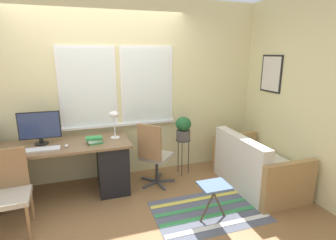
# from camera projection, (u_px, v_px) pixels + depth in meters

# --- Properties ---
(ground_plane) EXTENTS (14.00, 14.00, 0.00)m
(ground_plane) POSITION_uv_depth(u_px,v_px,m) (114.00, 200.00, 3.48)
(ground_plane) COLOR olive
(wall_back_with_window) EXTENTS (9.00, 0.12, 2.70)m
(wall_back_with_window) POSITION_uv_depth(u_px,v_px,m) (103.00, 91.00, 3.90)
(wall_back_with_window) COLOR beige
(wall_back_with_window) RESTS_ON ground_plane
(wall_right_with_picture) EXTENTS (0.08, 9.00, 2.70)m
(wall_right_with_picture) POSITION_uv_depth(u_px,v_px,m) (280.00, 91.00, 3.92)
(wall_right_with_picture) COLOR beige
(wall_right_with_picture) RESTS_ON ground_plane
(desk) EXTENTS (2.07, 0.73, 0.73)m
(desk) POSITION_uv_depth(u_px,v_px,m) (52.00, 169.00, 3.49)
(desk) COLOR brown
(desk) RESTS_ON ground_plane
(monitor) EXTENTS (0.51, 0.18, 0.44)m
(monitor) POSITION_uv_depth(u_px,v_px,m) (40.00, 127.00, 3.41)
(monitor) COLOR black
(monitor) RESTS_ON desk
(keyboard) EXTENTS (0.41, 0.15, 0.02)m
(keyboard) POSITION_uv_depth(u_px,v_px,m) (42.00, 149.00, 3.25)
(keyboard) COLOR silver
(keyboard) RESTS_ON desk
(mouse) EXTENTS (0.04, 0.07, 0.04)m
(mouse) POSITION_uv_depth(u_px,v_px,m) (66.00, 146.00, 3.34)
(mouse) COLOR silver
(mouse) RESTS_ON desk
(desk_lamp) EXTENTS (0.14, 0.14, 0.39)m
(desk_lamp) POSITION_uv_depth(u_px,v_px,m) (114.00, 117.00, 3.64)
(desk_lamp) COLOR white
(desk_lamp) RESTS_ON desk
(book_stack) EXTENTS (0.22, 0.17, 0.09)m
(book_stack) POSITION_uv_depth(u_px,v_px,m) (95.00, 140.00, 3.48)
(book_stack) COLOR green
(book_stack) RESTS_ON desk
(desk_chair_wooden) EXTENTS (0.44, 0.45, 0.90)m
(desk_chair_wooden) POSITION_uv_depth(u_px,v_px,m) (9.00, 191.00, 2.80)
(desk_chair_wooden) COLOR olive
(desk_chair_wooden) RESTS_ON ground_plane
(office_chair_swivel) EXTENTS (0.56, 0.56, 0.95)m
(office_chair_swivel) POSITION_uv_depth(u_px,v_px,m) (154.00, 154.00, 3.78)
(office_chair_swivel) COLOR #47474C
(office_chair_swivel) RESTS_ON ground_plane
(couch_loveseat) EXTENTS (0.77, 1.33, 0.78)m
(couch_loveseat) POSITION_uv_depth(u_px,v_px,m) (255.00, 168.00, 3.81)
(couch_loveseat) COLOR silver
(couch_loveseat) RESTS_ON ground_plane
(plant_stand) EXTENTS (0.23, 0.23, 0.59)m
(plant_stand) POSITION_uv_depth(u_px,v_px,m) (183.00, 144.00, 4.13)
(plant_stand) COLOR #333338
(plant_stand) RESTS_ON ground_plane
(potted_plant) EXTENTS (0.24, 0.24, 0.36)m
(potted_plant) POSITION_uv_depth(u_px,v_px,m) (183.00, 128.00, 4.07)
(potted_plant) COLOR #514C47
(potted_plant) RESTS_ON plant_stand
(floor_rug_striped) EXTENTS (1.35, 0.87, 0.01)m
(floor_rug_striped) POSITION_uv_depth(u_px,v_px,m) (208.00, 211.00, 3.24)
(floor_rug_striped) COLOR #565B6B
(floor_rug_striped) RESTS_ON ground_plane
(folding_stool) EXTENTS (0.34, 0.29, 0.45)m
(folding_stool) POSITION_uv_depth(u_px,v_px,m) (214.00, 189.00, 3.00)
(folding_stool) COLOR slate
(folding_stool) RESTS_ON ground_plane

